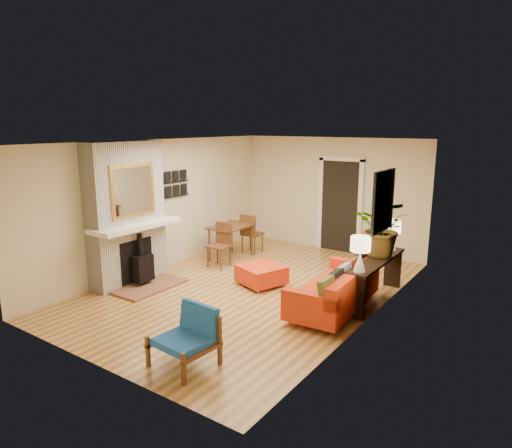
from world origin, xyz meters
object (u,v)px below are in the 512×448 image
object	(u,v)px
lamp_near	(360,250)
lamp_far	(392,232)
sofa	(339,290)
blue_chair	(189,333)
houseplant	(384,228)
dining_table	(234,232)
ottoman	(261,274)
console_table	(377,268)

from	to	relation	value
lamp_near	lamp_far	size ratio (longest dim) A/B	1.00
lamp_near	sofa	bearing A→B (deg)	171.87
sofa	blue_chair	bearing A→B (deg)	-107.93
houseplant	dining_table	bearing A→B (deg)	174.28
sofa	houseplant	size ratio (longest dim) A/B	2.08
ottoman	dining_table	distance (m)	1.80
lamp_near	houseplant	distance (m)	1.02
blue_chair	sofa	bearing A→B (deg)	72.07
blue_chair	lamp_near	size ratio (longest dim) A/B	1.37
lamp_far	houseplant	world-z (taller)	houseplant
dining_table	ottoman	bearing A→B (deg)	-35.82
ottoman	blue_chair	world-z (taller)	blue_chair
blue_chair	lamp_near	xyz separation A→B (m)	(1.16, 2.49, 0.67)
console_table	blue_chair	bearing A→B (deg)	-109.74
console_table	ottoman	bearing A→B (deg)	-167.59
sofa	ottoman	size ratio (longest dim) A/B	2.19
lamp_near	houseplant	world-z (taller)	houseplant
console_table	sofa	bearing A→B (deg)	-115.91
console_table	lamp_near	distance (m)	0.90
blue_chair	houseplant	distance (m)	3.77
blue_chair	console_table	xyz separation A→B (m)	(1.16, 3.24, 0.19)
sofa	console_table	distance (m)	0.82
ottoman	lamp_near	distance (m)	2.19
dining_table	houseplant	distance (m)	3.48
lamp_near	lamp_far	xyz separation A→B (m)	(0.00, 1.43, 0.00)
sofa	dining_table	world-z (taller)	dining_table
ottoman	houseplant	size ratio (longest dim) A/B	0.95
ottoman	lamp_far	world-z (taller)	lamp_far
sofa	lamp_far	bearing A→B (deg)	76.04
lamp_far	houseplant	distance (m)	0.45
ottoman	dining_table	xyz separation A→B (m)	(-1.43, 1.03, 0.38)
ottoman	lamp_far	xyz separation A→B (m)	(1.99, 1.11, 0.85)
ottoman	houseplant	world-z (taller)	houseplant
lamp_far	houseplant	xyz separation A→B (m)	(-0.01, -0.42, 0.15)
ottoman	blue_chair	xyz separation A→B (m)	(0.83, -2.80, 0.18)
blue_chair	houseplant	xyz separation A→B (m)	(1.15, 3.49, 0.82)
ottoman	console_table	size ratio (longest dim) A/B	0.50
sofa	console_table	xyz separation A→B (m)	(0.34, 0.71, 0.23)
dining_table	blue_chair	bearing A→B (deg)	-59.52
console_table	lamp_near	bearing A→B (deg)	-90.00
ottoman	console_table	bearing A→B (deg)	12.41
console_table	lamp_near	size ratio (longest dim) A/B	3.43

